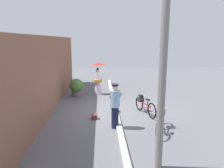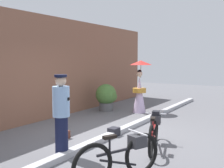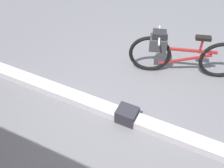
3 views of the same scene
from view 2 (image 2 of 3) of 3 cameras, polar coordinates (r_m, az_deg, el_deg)
ground_plane at (r=7.13m, az=0.38°, el=-10.68°), size 30.00×30.00×0.00m
building_wall at (r=8.82m, az=-16.66°, el=3.15°), size 14.00×0.40×3.34m
sidewalk_curb at (r=7.11m, az=0.38°, el=-10.22°), size 14.00×0.20×0.12m
bicycle_near_officer at (r=4.55m, az=1.93°, el=-14.76°), size 1.56×0.75×0.78m
bicycle_far_side at (r=6.20m, az=8.74°, el=-9.33°), size 1.68×0.65×0.76m
person_officer at (r=5.60m, az=-10.47°, el=-5.95°), size 0.34×0.38×1.64m
person_with_parasol at (r=10.06m, az=5.76°, el=-0.48°), size 0.81×0.81×1.90m
potted_plant_by_door at (r=10.41m, az=-1.11°, el=-2.54°), size 0.81×0.79×1.01m
backpack_on_pavement at (r=7.09m, az=0.43°, el=-9.84°), size 0.27×0.23×0.21m
backpack_spare at (r=6.96m, az=-9.99°, el=-10.30°), size 0.26×0.23×0.19m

